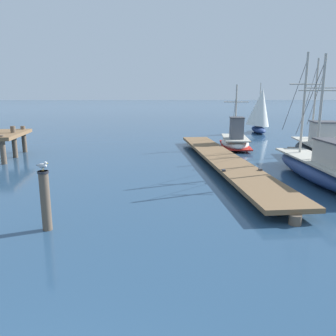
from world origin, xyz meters
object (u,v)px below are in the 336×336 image
(perched_seagull, at_px, (42,165))
(fishing_boat_0, at_px, (319,147))
(distant_sailboat, at_px, (260,111))
(fishing_boat_1, at_px, (321,168))
(fishing_boat_4, at_px, (235,140))
(mooring_piling, at_px, (45,200))

(perched_seagull, bearing_deg, fishing_boat_0, 38.71)
(perched_seagull, distance_m, distant_sailboat, 26.21)
(fishing_boat_1, height_order, fishing_boat_4, fishing_boat_1)
(fishing_boat_1, distance_m, mooring_piling, 11.00)
(fishing_boat_1, height_order, distant_sailboat, fishing_boat_1)
(fishing_boat_4, relative_size, distant_sailboat, 1.02)
(distant_sailboat, bearing_deg, fishing_boat_4, -115.65)
(fishing_boat_4, height_order, perched_seagull, fishing_boat_4)
(mooring_piling, height_order, perched_seagull, perched_seagull)
(perched_seagull, relative_size, distant_sailboat, 0.08)
(fishing_boat_0, height_order, fishing_boat_1, fishing_boat_0)
(fishing_boat_0, distance_m, fishing_boat_1, 5.49)
(fishing_boat_1, xyz_separation_m, mooring_piling, (-9.90, -4.79, 0.25))
(fishing_boat_0, xyz_separation_m, fishing_boat_1, (-2.29, -4.99, -0.07))
(fishing_boat_4, xyz_separation_m, mooring_piling, (-8.34, -13.81, 0.31))
(perched_seagull, bearing_deg, mooring_piling, -27.45)
(mooring_piling, height_order, distant_sailboat, distant_sailboat)
(fishing_boat_0, xyz_separation_m, perched_seagull, (-12.19, -9.77, 1.12))
(mooring_piling, distance_m, distant_sailboat, 26.23)
(fishing_boat_1, height_order, perched_seagull, fishing_boat_1)
(fishing_boat_1, xyz_separation_m, distant_sailboat, (2.82, 18.13, 1.48))
(fishing_boat_0, distance_m, mooring_piling, 15.62)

